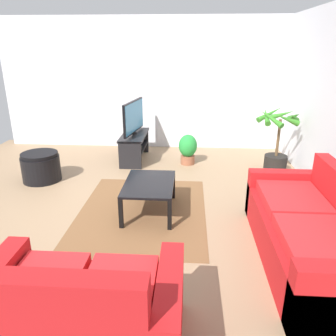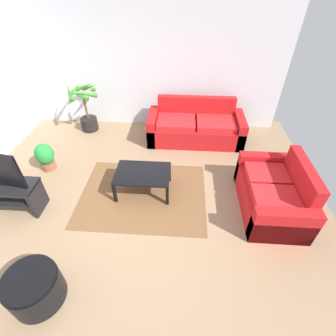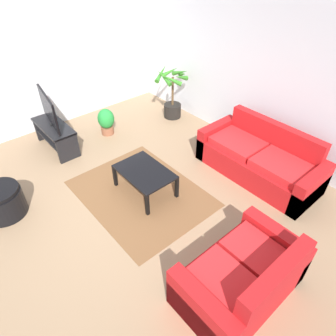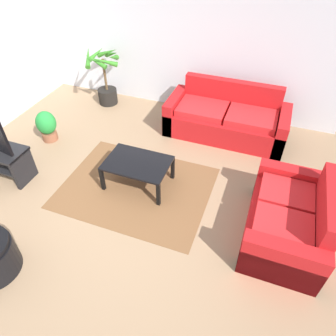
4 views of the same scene
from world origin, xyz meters
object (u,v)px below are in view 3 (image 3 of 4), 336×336
tv_stand (55,133)px  tv (49,109)px  couch_loveseat (242,278)px  couch_main (259,160)px  potted_plant_small (106,121)px  ottoman (2,202)px  coffee_table (145,173)px  potted_palm (172,97)px

tv_stand → tv: 0.52m
couch_loveseat → tv: 4.36m
couch_main → couch_loveseat: size_ratio=1.44×
tv_stand → tv: size_ratio=1.04×
couch_loveseat → tv: size_ratio=1.39×
couch_main → potted_plant_small: 3.20m
couch_main → potted_plant_small: (-2.93, -1.29, 0.00)m
couch_main → ottoman: (-1.94, -3.71, -0.07)m
coffee_table → tv: bearing=-165.8°
tv_stand → potted_plant_small: potted_plant_small is taller
couch_main → potted_palm: potted_palm is taller
couch_main → ottoman: bearing=-117.6°
tv_stand → potted_palm: 2.65m
potted_palm → ottoman: (0.64, -3.97, -0.26)m
coffee_table → ottoman: (-1.00, -1.93, -0.14)m
couch_main → potted_palm: bearing=174.3°
potted_plant_small → couch_loveseat: bearing=-10.1°
tv_stand → couch_loveseat: bearing=4.1°
couch_main → tv_stand: size_ratio=1.93×
tv_stand → tv: bearing=81.0°
potted_palm → tv_stand: bearing=-101.3°
tv → potted_palm: tv is taller
coffee_table → potted_plant_small: bearing=166.1°
couch_main → potted_palm: size_ratio=1.85×
potted_plant_small → potted_palm: bearing=77.4°
ottoman → couch_loveseat: bearing=28.0°
potted_palm → potted_plant_small: size_ratio=2.02×
coffee_table → couch_loveseat: bearing=-6.4°
couch_loveseat → potted_plant_small: bearing=169.9°
potted_plant_small → ottoman: size_ratio=0.92×
couch_main → coffee_table: (-0.94, -1.78, 0.07)m
couch_main → tv: tv is taller
couch_loveseat → potted_palm: bearing=149.0°
tv_stand → potted_palm: potted_palm is taller
couch_main → ottoman: couch_main is taller
potted_palm → potted_plant_small: (-0.35, -1.55, -0.19)m
potted_plant_small → ottoman: 2.61m
couch_main → potted_plant_small: bearing=-156.3°
couch_main → potted_plant_small: size_ratio=3.73×
tv → ottoman: 1.91m
couch_loveseat → potted_palm: (-3.80, 2.28, 0.20)m
couch_main → potted_plant_small: couch_main is taller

